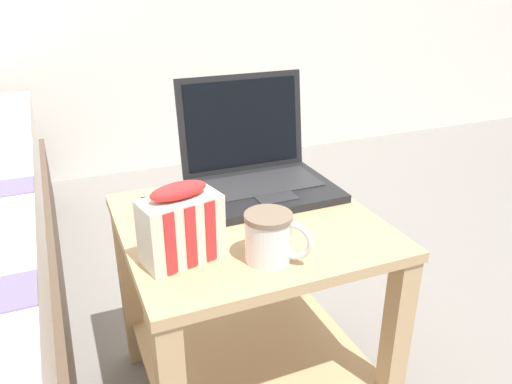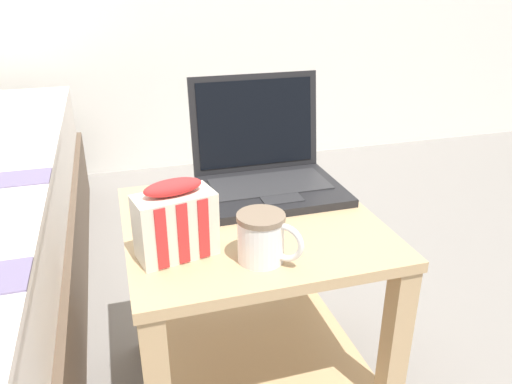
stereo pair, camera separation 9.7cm
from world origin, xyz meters
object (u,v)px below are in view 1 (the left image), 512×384
(laptop, at_px, (257,167))
(mug_front_left, at_px, (270,235))
(cell_phone, at_px, (156,211))
(snack_bag, at_px, (181,226))

(laptop, bearing_deg, mug_front_left, -108.90)
(laptop, height_order, cell_phone, laptop)
(mug_front_left, relative_size, snack_bag, 0.69)
(laptop, height_order, snack_bag, laptop)
(laptop, relative_size, mug_front_left, 3.03)
(laptop, xyz_separation_m, snack_bag, (-0.25, -0.25, 0.02))
(mug_front_left, xyz_separation_m, cell_phone, (-0.15, 0.27, -0.05))
(mug_front_left, bearing_deg, cell_phone, 119.07)
(snack_bag, relative_size, cell_phone, 0.99)
(cell_phone, bearing_deg, laptop, 10.36)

